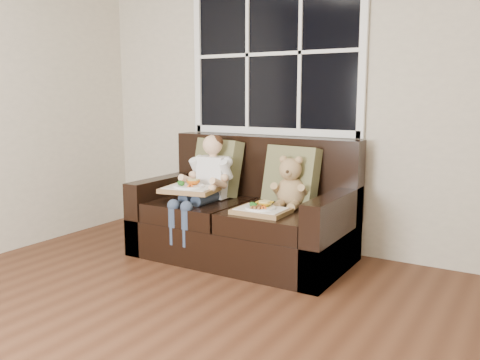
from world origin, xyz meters
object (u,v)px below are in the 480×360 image
Objects in this scene: loveseat at (246,219)px; teddy_bear at (290,186)px; tray_left at (190,188)px; tray_right at (261,210)px; child at (207,178)px.

loveseat reaches higher than teddy_bear.
tray_right is at bearing -10.53° from tray_left.
child is 0.70m from teddy_bear.
teddy_bear is 0.80m from tray_left.
teddy_bear is (0.38, 0.03, 0.30)m from loveseat.
child is 0.65m from tray_right.
tray_left is (-0.35, -0.29, 0.27)m from loveseat.
child is 1.99× the size of teddy_bear.
child is 1.75× the size of tray_left.
child is at bearing -177.61° from teddy_bear.
loveseat is 0.49m from teddy_bear.
loveseat is at bearing 29.69° from tray_left.
tray_right is at bearing -113.09° from teddy_bear.
child is at bearing -158.94° from loveseat.
teddy_bear is at bearing 13.43° from tray_left.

